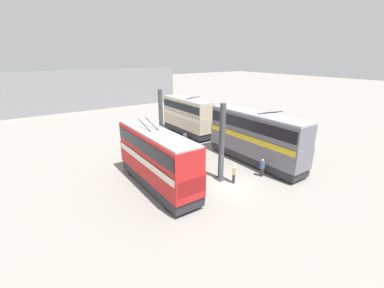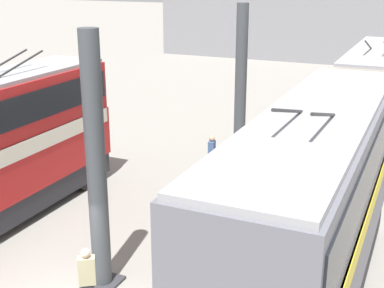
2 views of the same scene
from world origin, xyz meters
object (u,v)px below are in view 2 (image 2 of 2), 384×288
(person_aisle_midway, at_px, (212,155))
(bus_left_near, at_px, (313,205))
(person_aisle_foreground, at_px, (87,279))
(oil_drum, at_px, (314,161))
(bus_left_far, at_px, (374,99))

(person_aisle_midway, bearing_deg, bus_left_near, -62.87)
(person_aisle_foreground, relative_size, oil_drum, 1.97)
(oil_drum, bearing_deg, bus_left_far, -40.34)
(bus_left_far, bearing_deg, person_aisle_midway, 129.60)
(person_aisle_foreground, bearing_deg, bus_left_near, -100.48)
(bus_left_near, bearing_deg, oil_drum, 11.04)
(bus_left_near, bearing_deg, person_aisle_midway, 36.39)
(bus_left_far, relative_size, person_aisle_foreground, 5.10)
(person_aisle_foreground, distance_m, person_aisle_midway, 9.98)
(bus_left_far, height_order, oil_drum, bus_left_far)
(bus_left_far, bearing_deg, person_aisle_foreground, 161.35)
(person_aisle_foreground, height_order, oil_drum, person_aisle_foreground)
(bus_left_near, distance_m, oil_drum, 10.67)
(person_aisle_midway, bearing_deg, person_aisle_foreground, -94.82)
(oil_drum, bearing_deg, bus_left_near, -168.96)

